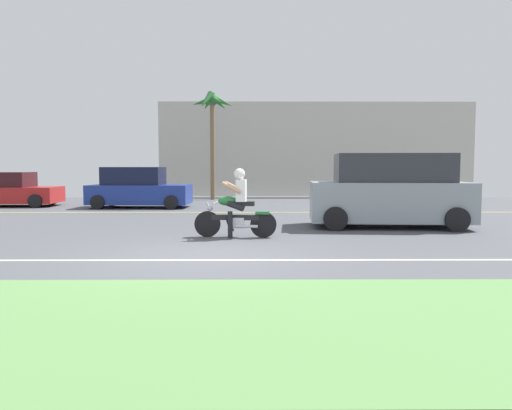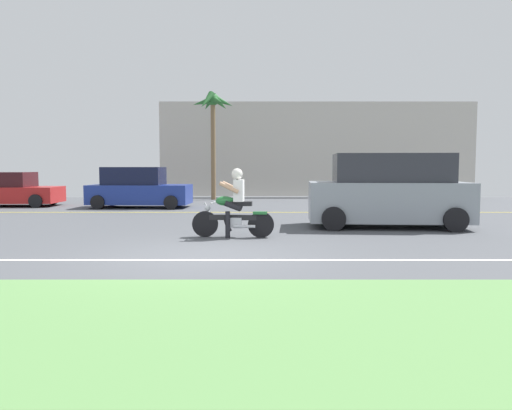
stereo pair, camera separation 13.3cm
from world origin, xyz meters
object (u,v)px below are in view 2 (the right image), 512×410
at_px(suv_nearby, 391,192).
at_px(parked_car_1, 140,189).
at_px(parked_car_0, 8,190).
at_px(palm_tree_0, 215,110).
at_px(motorcyclist, 235,208).

relative_size(suv_nearby, parked_car_1, 1.10).
height_order(parked_car_0, parked_car_1, parked_car_1).
xyz_separation_m(parked_car_1, palm_tree_0, (2.71, 4.97, 3.81)).
xyz_separation_m(motorcyclist, parked_car_1, (-4.37, 8.70, 0.08)).
distance_m(motorcyclist, suv_nearby, 4.71).
relative_size(motorcyclist, parked_car_1, 0.47).
relative_size(parked_car_0, palm_tree_0, 0.79).
relative_size(parked_car_0, parked_car_1, 1.04).
bearing_deg(palm_tree_0, suv_nearby, -63.13).
bearing_deg(suv_nearby, parked_car_1, 142.13).
bearing_deg(parked_car_0, suv_nearby, -27.09).
distance_m(parked_car_0, parked_car_1, 5.92).
xyz_separation_m(suv_nearby, parked_car_0, (-14.50, 7.42, -0.30)).
distance_m(suv_nearby, parked_car_0, 16.29).
height_order(motorcyclist, suv_nearby, suv_nearby).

